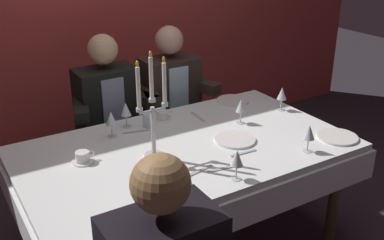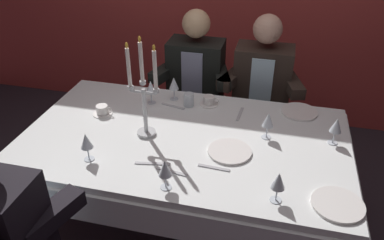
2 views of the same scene
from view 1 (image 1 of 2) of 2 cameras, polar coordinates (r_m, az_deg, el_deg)
name	(u,v)px [view 1 (image 1 of 2)]	position (r m, az deg, el deg)	size (l,w,h in m)	color
back_wall	(81,0)	(3.97, -13.51, 14.20)	(6.00, 0.12, 2.70)	#BE3E39
dining_table	(186,164)	(2.74, -0.78, -5.41)	(1.94, 1.14, 0.74)	white
candelabra	(153,116)	(2.46, -4.88, 0.52)	(0.19, 0.11, 0.60)	silver
dinner_plate_0	(235,140)	(2.75, 5.35, -2.44)	(0.24, 0.24, 0.01)	white
dinner_plate_1	(233,100)	(3.35, 5.07, 2.42)	(0.23, 0.23, 0.01)	white
dinner_plate_2	(337,137)	(2.91, 17.52, -2.01)	(0.24, 0.24, 0.01)	white
wine_glass_0	(309,133)	(2.65, 14.26, -1.52)	(0.07, 0.07, 0.16)	silver
wine_glass_1	(282,94)	(3.21, 11.05, 3.13)	(0.07, 0.07, 0.16)	silver
wine_glass_2	(111,119)	(2.79, -9.96, 0.09)	(0.07, 0.07, 0.16)	silver
wine_glass_3	(237,159)	(2.31, 5.56, -4.76)	(0.07, 0.07, 0.16)	silver
wine_glass_4	(241,106)	(2.96, 6.06, 1.68)	(0.07, 0.07, 0.16)	silver
wine_glass_5	(141,173)	(2.19, -6.28, -6.52)	(0.07, 0.07, 0.16)	silver
wine_glass_6	(126,110)	(2.91, -8.18, 1.22)	(0.07, 0.07, 0.16)	silver
water_tumbler_0	(148,120)	(2.93, -5.44, 0.01)	(0.07, 0.07, 0.09)	silver
coffee_cup_0	(163,116)	(3.03, -3.65, 0.51)	(0.13, 0.12, 0.06)	white
coffee_cup_1	(83,158)	(2.57, -13.34, -4.53)	(0.13, 0.12, 0.06)	white
knife_0	(199,171)	(2.42, 0.83, -6.35)	(0.19, 0.02, 0.01)	#B7B7BC
fork_1	(137,131)	(2.88, -6.85, -1.42)	(0.17, 0.02, 0.01)	#B7B7BC
fork_2	(222,169)	(2.45, 3.73, -6.02)	(0.17, 0.02, 0.01)	#B7B7BC
fork_3	(243,153)	(2.61, 6.34, -4.08)	(0.17, 0.02, 0.01)	#B7B7BC
spoon_4	(198,117)	(3.07, 0.70, 0.41)	(0.17, 0.02, 0.01)	#B7B7BC
seated_diner_1	(107,103)	(3.37, -10.50, 2.02)	(0.63, 0.48, 1.24)	brown
seated_diner_2	(170,91)	(3.57, -2.75, 3.62)	(0.63, 0.48, 1.24)	brown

